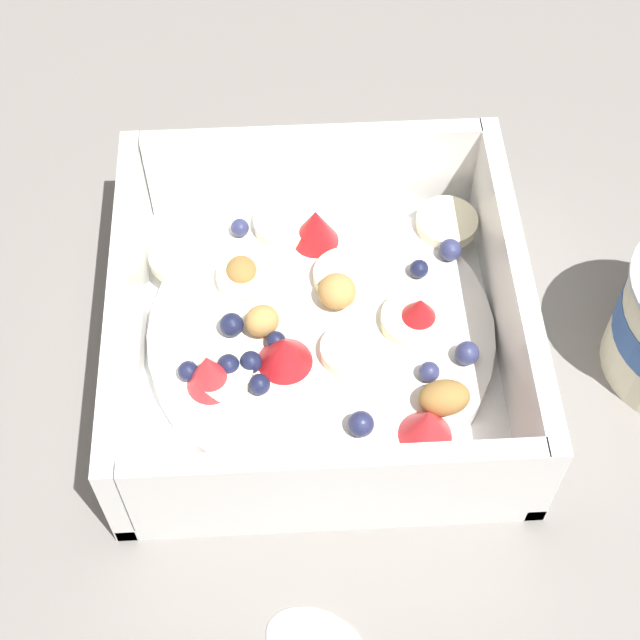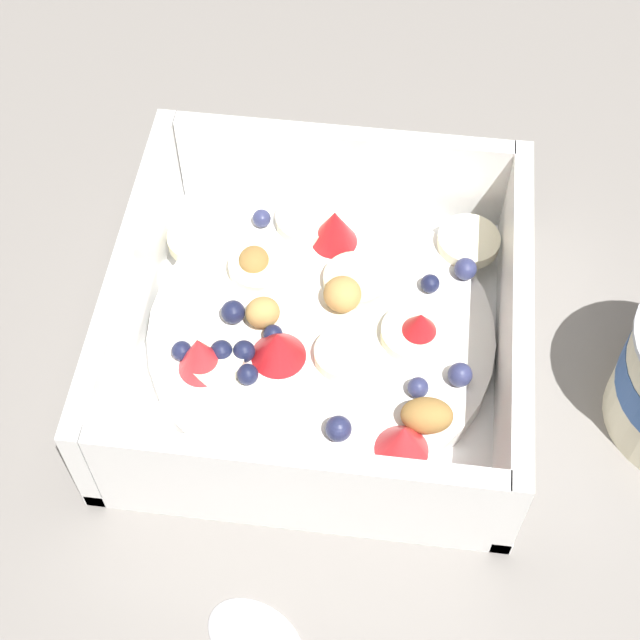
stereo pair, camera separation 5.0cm
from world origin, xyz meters
name	(u,v)px [view 1 (the left image)]	position (x,y,z in m)	size (l,w,h in m)	color
ground_plane	(321,351)	(0.00, 0.00, 0.00)	(2.40, 2.40, 0.00)	gray
fruit_bowl	(321,329)	(0.00, 0.00, 0.02)	(0.21, 0.21, 0.07)	white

